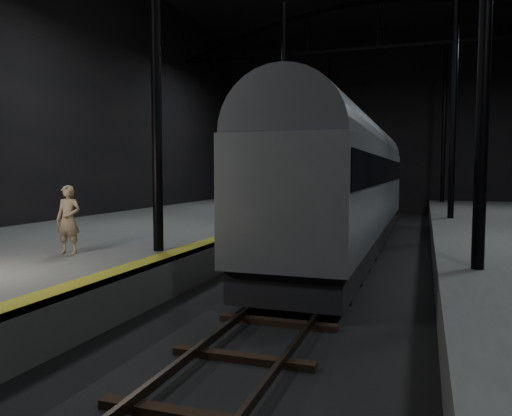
% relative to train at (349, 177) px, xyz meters
% --- Properties ---
extents(ground, '(44.00, 44.00, 0.00)m').
position_rel_train_xyz_m(ground, '(0.00, -3.53, -2.83)').
color(ground, black).
rests_on(ground, ground).
extents(platform_left, '(9.00, 43.80, 1.00)m').
position_rel_train_xyz_m(platform_left, '(-7.50, -3.53, -2.33)').
color(platform_left, '#52524F').
rests_on(platform_left, ground).
extents(tactile_strip, '(0.50, 43.80, 0.01)m').
position_rel_train_xyz_m(tactile_strip, '(-3.25, -3.53, -1.82)').
color(tactile_strip, olive).
rests_on(tactile_strip, platform_left).
extents(track, '(2.40, 43.00, 0.24)m').
position_rel_train_xyz_m(track, '(0.00, -3.53, -2.76)').
color(track, '#3F3328').
rests_on(track, ground).
extents(train, '(2.84, 18.95, 5.07)m').
position_rel_train_xyz_m(train, '(0.00, 0.00, 0.00)').
color(train, '#A1A4A9').
rests_on(train, ground).
extents(woman, '(0.68, 0.50, 1.71)m').
position_rel_train_xyz_m(woman, '(-5.66, -8.69, -0.97)').
color(woman, tan).
rests_on(woman, platform_left).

